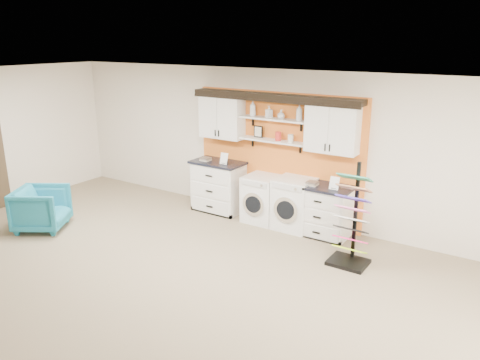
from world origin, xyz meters
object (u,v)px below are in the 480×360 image
Objects in this scene: sample_rack at (351,233)px; armchair at (42,209)px; base_cabinet_right at (324,211)px; dryer at (294,204)px; base_cabinet_left at (219,186)px; washer at (263,199)px.

armchair is at bearing -161.18° from sample_rack.
armchair is (-4.38, -2.51, -0.07)m from base_cabinet_right.
dryer is at bearing -179.67° from base_cabinet_right.
base_cabinet_left is 3.14m from sample_rack.
dryer is 0.59× the size of sample_rack.
sample_rack is at bearing -30.74° from dryer.
sample_rack is (3.03, -0.81, 0.01)m from base_cabinet_left.
armchair is (-3.14, -2.51, -0.05)m from washer.
base_cabinet_left reaches higher than base_cabinet_right.
sample_rack is at bearing -21.76° from washer.
washer is 4.02m from armchair.
base_cabinet_left is 2.26m from base_cabinet_right.
base_cabinet_left reaches higher than armchair.
armchair is (-2.12, -2.51, -0.12)m from base_cabinet_left.
armchair is at bearing -146.56° from dryer.
washer is 0.66m from dryer.
dryer is at bearing 0.00° from washer.
base_cabinet_right is (2.26, 0.00, -0.05)m from base_cabinet_left.
sample_rack is (1.35, -0.80, 0.04)m from dryer.
base_cabinet_right is 0.99× the size of dryer.
sample_rack is 1.86× the size of armchair.
base_cabinet_right is at bearing 0.16° from washer.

